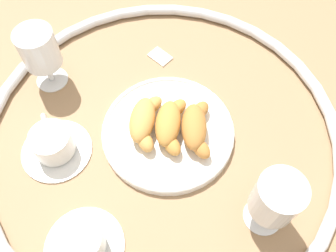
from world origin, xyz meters
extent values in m
plane|color=#997551|center=(0.00, 0.00, 0.00)|extent=(2.20, 2.20, 0.00)
torus|color=silver|center=(0.00, 0.00, 0.01)|extent=(0.71, 0.71, 0.02)
cylinder|color=white|center=(0.00, 0.01, 0.01)|extent=(0.26, 0.26, 0.01)
torus|color=white|center=(0.00, 0.01, 0.01)|extent=(0.26, 0.26, 0.01)
ellipsoid|color=#D6994C|center=(-0.01, -0.04, 0.04)|extent=(0.11, 0.07, 0.04)
ellipsoid|color=#D6994C|center=(0.03, -0.03, 0.03)|extent=(0.05, 0.04, 0.03)
ellipsoid|color=#D6994C|center=(-0.05, -0.01, 0.03)|extent=(0.05, 0.05, 0.03)
ellipsoid|color=#CC893D|center=(0.00, 0.01, 0.04)|extent=(0.11, 0.07, 0.04)
ellipsoid|color=#CC893D|center=(0.04, 0.02, 0.03)|extent=(0.05, 0.04, 0.03)
ellipsoid|color=#CC893D|center=(-0.04, 0.04, 0.03)|extent=(0.05, 0.05, 0.03)
ellipsoid|color=#BC7A38|center=(0.01, 0.06, 0.04)|extent=(0.11, 0.06, 0.04)
ellipsoid|color=#BC7A38|center=(0.06, 0.07, 0.03)|extent=(0.05, 0.04, 0.03)
ellipsoid|color=#BC7A38|center=(-0.03, 0.08, 0.03)|extent=(0.05, 0.05, 0.03)
cylinder|color=white|center=(0.20, -0.15, 0.00)|extent=(0.14, 0.14, 0.01)
cylinder|color=white|center=(0.20, -0.15, 0.03)|extent=(0.08, 0.08, 0.05)
cylinder|color=brown|center=(0.20, -0.15, 0.06)|extent=(0.07, 0.07, 0.01)
cylinder|color=white|center=(0.01, -0.21, 0.00)|extent=(0.14, 0.14, 0.01)
cylinder|color=white|center=(0.01, -0.21, 0.03)|extent=(0.08, 0.08, 0.05)
cylinder|color=brown|center=(0.01, -0.21, 0.06)|extent=(0.07, 0.07, 0.01)
torus|color=white|center=(-0.03, -0.22, 0.04)|extent=(0.04, 0.02, 0.04)
cylinder|color=white|center=(0.19, 0.16, 0.00)|extent=(0.07, 0.07, 0.01)
cylinder|color=white|center=(0.19, 0.16, 0.03)|extent=(0.01, 0.01, 0.05)
cylinder|color=white|center=(0.19, 0.16, 0.10)|extent=(0.08, 0.08, 0.08)
cylinder|color=yellow|center=(0.19, 0.16, 0.09)|extent=(0.07, 0.07, 0.06)
cylinder|color=white|center=(-0.16, -0.22, 0.00)|extent=(0.07, 0.07, 0.01)
cylinder|color=white|center=(-0.16, -0.22, 0.03)|extent=(0.01, 0.01, 0.05)
cylinder|color=white|center=(-0.16, -0.22, 0.10)|extent=(0.08, 0.08, 0.08)
cylinder|color=yellow|center=(-0.16, -0.22, 0.09)|extent=(0.07, 0.07, 0.06)
cube|color=white|center=(-0.20, 0.02, 0.00)|extent=(0.06, 0.06, 0.01)
camera|label=1|loc=(0.35, -0.03, 0.63)|focal=38.25mm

